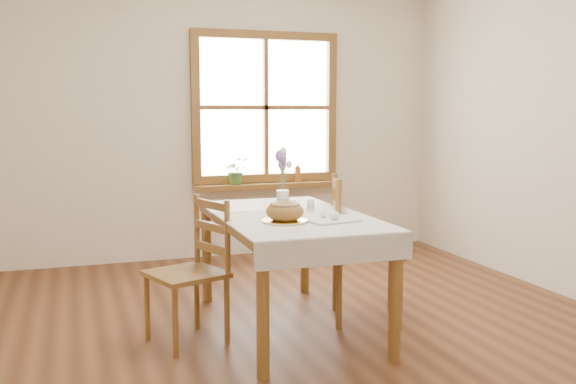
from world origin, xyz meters
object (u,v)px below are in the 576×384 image
at_px(dining_table, 288,228).
at_px(bread_plate, 285,221).
at_px(chair_left, 186,272).
at_px(flower_vase, 283,199).
at_px(chair_right, 367,249).

xyz_separation_m(dining_table, bread_plate, (-0.12, -0.31, 0.10)).
relative_size(chair_left, flower_vase, 8.90).
distance_m(dining_table, flower_vase, 0.44).
relative_size(bread_plate, flower_vase, 2.65).
bearing_deg(bread_plate, flower_vase, 72.71).
xyz_separation_m(dining_table, chair_left, (-0.68, -0.07, -0.22)).
bearing_deg(chair_right, chair_left, 110.91).
bearing_deg(dining_table, bread_plate, -111.91).
bearing_deg(chair_right, bread_plate, 131.71).
height_order(chair_right, flower_vase, chair_right).
height_order(chair_left, flower_vase, chair_left).
height_order(dining_table, flower_vase, flower_vase).
xyz_separation_m(chair_left, flower_vase, (0.78, 0.47, 0.36)).
xyz_separation_m(chair_right, flower_vase, (-0.45, 0.43, 0.31)).
bearing_deg(dining_table, chair_left, -174.44).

